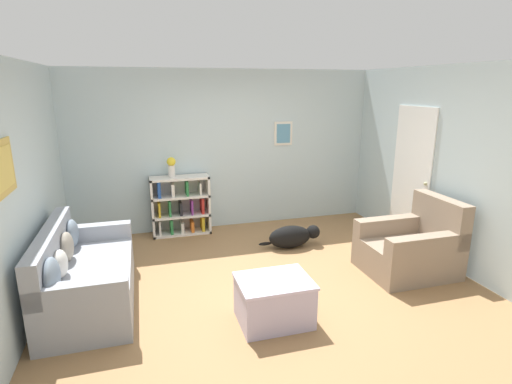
{
  "coord_description": "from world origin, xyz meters",
  "views": [
    {
      "loc": [
        -1.34,
        -4.21,
        2.33
      ],
      "look_at": [
        0.0,
        0.4,
        1.05
      ],
      "focal_mm": 28.0,
      "sensor_mm": 36.0,
      "label": 1
    }
  ],
  "objects_px": {
    "couch": "(84,276)",
    "vase": "(171,166)",
    "coffee_table": "(274,299)",
    "dog": "(292,236)",
    "bookshelf": "(181,206)",
    "recliner_chair": "(412,247)"
  },
  "relations": [
    {
      "from": "couch",
      "to": "bookshelf",
      "type": "xyz_separation_m",
      "value": [
        1.24,
        1.93,
        0.13
      ]
    },
    {
      "from": "bookshelf",
      "to": "coffee_table",
      "type": "height_order",
      "value": "bookshelf"
    },
    {
      "from": "couch",
      "to": "recliner_chair",
      "type": "relative_size",
      "value": 1.64
    },
    {
      "from": "coffee_table",
      "to": "dog",
      "type": "xyz_separation_m",
      "value": [
        0.89,
        1.76,
        -0.08
      ]
    },
    {
      "from": "dog",
      "to": "couch",
      "type": "bearing_deg",
      "value": -162.62
    },
    {
      "from": "recliner_chair",
      "to": "coffee_table",
      "type": "bearing_deg",
      "value": -163.92
    },
    {
      "from": "bookshelf",
      "to": "dog",
      "type": "distance_m",
      "value": 1.88
    },
    {
      "from": "couch",
      "to": "bookshelf",
      "type": "height_order",
      "value": "bookshelf"
    },
    {
      "from": "couch",
      "to": "coffee_table",
      "type": "distance_m",
      "value": 2.08
    },
    {
      "from": "recliner_chair",
      "to": "dog",
      "type": "height_order",
      "value": "recliner_chair"
    },
    {
      "from": "dog",
      "to": "vase",
      "type": "bearing_deg",
      "value": 147.26
    },
    {
      "from": "recliner_chair",
      "to": "vase",
      "type": "height_order",
      "value": "vase"
    },
    {
      "from": "recliner_chair",
      "to": "vase",
      "type": "distance_m",
      "value": 3.67
    },
    {
      "from": "bookshelf",
      "to": "coffee_table",
      "type": "xyz_separation_m",
      "value": [
        0.64,
        -2.83,
        -0.21
      ]
    },
    {
      "from": "recliner_chair",
      "to": "couch",
      "type": "bearing_deg",
      "value": 175.62
    },
    {
      "from": "coffee_table",
      "to": "dog",
      "type": "height_order",
      "value": "coffee_table"
    },
    {
      "from": "couch",
      "to": "recliner_chair",
      "type": "xyz_separation_m",
      "value": [
        3.95,
        -0.3,
        -0.0
      ]
    },
    {
      "from": "dog",
      "to": "vase",
      "type": "xyz_separation_m",
      "value": [
        -1.63,
        1.05,
        0.95
      ]
    },
    {
      "from": "couch",
      "to": "vase",
      "type": "xyz_separation_m",
      "value": [
        1.13,
        1.91,
        0.8
      ]
    },
    {
      "from": "bookshelf",
      "to": "recliner_chair",
      "type": "distance_m",
      "value": 3.51
    },
    {
      "from": "bookshelf",
      "to": "vase",
      "type": "height_order",
      "value": "vase"
    },
    {
      "from": "dog",
      "to": "vase",
      "type": "distance_m",
      "value": 2.16
    }
  ]
}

